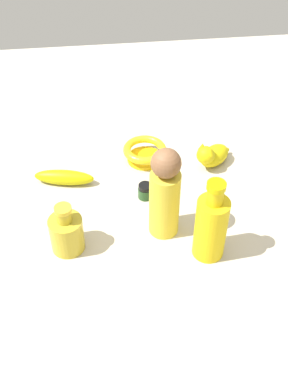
{
  "coord_description": "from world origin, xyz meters",
  "views": [
    {
      "loc": [
        -0.11,
        -0.88,
        0.91
      ],
      "look_at": [
        0.0,
        0.0,
        0.08
      ],
      "focal_mm": 45.15,
      "sensor_mm": 36.0,
      "label": 1
    }
  ],
  "objects_px": {
    "bowl": "(145,152)",
    "person_figure_adult": "(165,194)",
    "nail_polish_jar": "(145,191)",
    "banana": "(64,177)",
    "bottle_short": "(67,232)",
    "bottle_tall": "(211,226)",
    "cat_figurine": "(212,155)"
  },
  "relations": [
    {
      "from": "bottle_short",
      "to": "nail_polish_jar",
      "type": "xyz_separation_m",
      "value": [
        0.21,
        0.16,
        -0.03
      ]
    },
    {
      "from": "person_figure_adult",
      "to": "banana",
      "type": "distance_m",
      "value": 0.34
    },
    {
      "from": "bowl",
      "to": "bottle_tall",
      "type": "bearing_deg",
      "value": -73.57
    },
    {
      "from": "person_figure_adult",
      "to": "banana",
      "type": "xyz_separation_m",
      "value": [
        -0.25,
        0.21,
        -0.1
      ]
    },
    {
      "from": "nail_polish_jar",
      "to": "banana",
      "type": "bearing_deg",
      "value": 159.31
    },
    {
      "from": "person_figure_adult",
      "to": "bottle_tall",
      "type": "distance_m",
      "value": 0.13
    },
    {
      "from": "banana",
      "to": "nail_polish_jar",
      "type": "distance_m",
      "value": 0.23
    },
    {
      "from": "nail_polish_jar",
      "to": "person_figure_adult",
      "type": "bearing_deg",
      "value": -75.52
    },
    {
      "from": "nail_polish_jar",
      "to": "bottle_tall",
      "type": "bearing_deg",
      "value": -58.84
    },
    {
      "from": "person_figure_adult",
      "to": "bottle_short",
      "type": "distance_m",
      "value": 0.25
    },
    {
      "from": "bowl",
      "to": "banana",
      "type": "bearing_deg",
      "value": -161.74
    },
    {
      "from": "bottle_short",
      "to": "nail_polish_jar",
      "type": "height_order",
      "value": "bottle_short"
    },
    {
      "from": "banana",
      "to": "cat_figurine",
      "type": "height_order",
      "value": "cat_figurine"
    },
    {
      "from": "banana",
      "to": "bottle_tall",
      "type": "height_order",
      "value": "bottle_tall"
    },
    {
      "from": "nail_polish_jar",
      "to": "cat_figurine",
      "type": "xyz_separation_m",
      "value": [
        0.21,
        0.11,
        0.02
      ]
    },
    {
      "from": "bowl",
      "to": "person_figure_adult",
      "type": "height_order",
      "value": "person_figure_adult"
    },
    {
      "from": "bowl",
      "to": "person_figure_adult",
      "type": "relative_size",
      "value": 0.5
    },
    {
      "from": "bottle_short",
      "to": "bottle_tall",
      "type": "distance_m",
      "value": 0.34
    },
    {
      "from": "bottle_tall",
      "to": "cat_figurine",
      "type": "relative_size",
      "value": 1.86
    },
    {
      "from": "bowl",
      "to": "bottle_tall",
      "type": "xyz_separation_m",
      "value": [
        0.11,
        -0.37,
        0.06
      ]
    },
    {
      "from": "bowl",
      "to": "bottle_short",
      "type": "bearing_deg",
      "value": -125.69
    },
    {
      "from": "bowl",
      "to": "person_figure_adult",
      "type": "distance_m",
      "value": 0.3
    },
    {
      "from": "banana",
      "to": "cat_figurine",
      "type": "xyz_separation_m",
      "value": [
        0.43,
        0.03,
        0.02
      ]
    },
    {
      "from": "bottle_tall",
      "to": "cat_figurine",
      "type": "xyz_separation_m",
      "value": [
        0.08,
        0.32,
        -0.06
      ]
    },
    {
      "from": "person_figure_adult",
      "to": "bottle_tall",
      "type": "height_order",
      "value": "person_figure_adult"
    },
    {
      "from": "bottle_short",
      "to": "bottle_tall",
      "type": "height_order",
      "value": "bottle_tall"
    },
    {
      "from": "nail_polish_jar",
      "to": "bottle_tall",
      "type": "distance_m",
      "value": 0.26
    },
    {
      "from": "banana",
      "to": "nail_polish_jar",
      "type": "height_order",
      "value": "same"
    },
    {
      "from": "banana",
      "to": "bowl",
      "type": "bearing_deg",
      "value": -150.15
    },
    {
      "from": "bottle_short",
      "to": "banana",
      "type": "distance_m",
      "value": 0.24
    },
    {
      "from": "bottle_short",
      "to": "banana",
      "type": "height_order",
      "value": "bottle_short"
    },
    {
      "from": "bottle_short",
      "to": "banana",
      "type": "bearing_deg",
      "value": 92.36
    }
  ]
}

